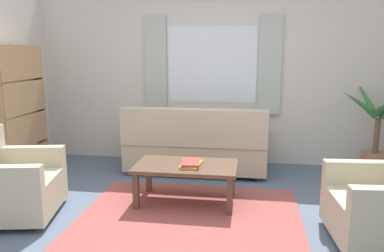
% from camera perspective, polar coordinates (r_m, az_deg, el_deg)
% --- Properties ---
extents(ground_plane, '(6.24, 6.24, 0.00)m').
position_cam_1_polar(ground_plane, '(3.88, -0.62, -14.12)').
color(ground_plane, slate).
extents(wall_back, '(5.32, 0.12, 2.60)m').
position_cam_1_polar(wall_back, '(5.76, 3.00, 7.56)').
color(wall_back, silver).
rests_on(wall_back, ground_plane).
extents(window_with_curtains, '(1.98, 0.07, 1.40)m').
position_cam_1_polar(window_with_curtains, '(5.67, 2.93, 9.03)').
color(window_with_curtains, white).
extents(area_rug, '(2.21, 2.07, 0.01)m').
position_cam_1_polar(area_rug, '(3.87, -0.62, -14.04)').
color(area_rug, '#9E4C47').
rests_on(area_rug, ground_plane).
extents(couch, '(1.90, 0.82, 0.92)m').
position_cam_1_polar(couch, '(5.27, 0.57, -3.01)').
color(couch, '#BCB293').
rests_on(couch, ground_plane).
extents(armchair_left, '(0.97, 0.99, 0.88)m').
position_cam_1_polar(armchair_left, '(4.28, -25.55, -7.65)').
color(armchair_left, '#BCB293').
rests_on(armchair_left, ground_plane).
extents(coffee_table, '(1.10, 0.64, 0.44)m').
position_cam_1_polar(coffee_table, '(4.21, -0.88, -6.47)').
color(coffee_table, brown).
rests_on(coffee_table, ground_plane).
extents(book_stack_on_table, '(0.22, 0.34, 0.05)m').
position_cam_1_polar(book_stack_on_table, '(4.14, -0.15, -5.57)').
color(book_stack_on_table, gold).
rests_on(book_stack_on_table, coffee_table).
extents(potted_plant, '(1.03, 1.15, 1.29)m').
position_cam_1_polar(potted_plant, '(5.53, 25.67, -1.06)').
color(potted_plant, '#9E6B4C').
rests_on(potted_plant, ground_plane).
extents(bookshelf, '(0.30, 0.94, 1.72)m').
position_cam_1_polar(bookshelf, '(5.40, -24.12, 0.99)').
color(bookshelf, '#A87F56').
rests_on(bookshelf, ground_plane).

